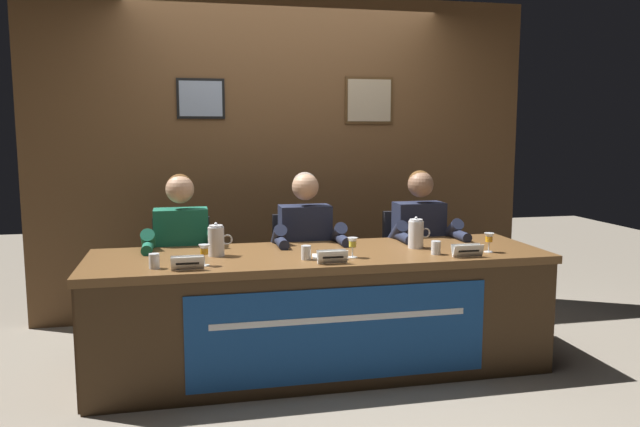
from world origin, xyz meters
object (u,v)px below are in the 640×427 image
water_pitcher_right_side (416,234)px  juice_glass_right (489,239)px  juice_glass_center (353,244)px  panelist_left (182,251)px  nameplate_left (187,263)px  water_cup_center (306,253)px  water_cup_left (154,262)px  panelist_center (307,246)px  juice_glass_left (204,251)px  chair_right (412,272)px  chair_center (302,278)px  nameplate_right (467,251)px  water_pitcher_left_side (216,241)px  water_cup_right (436,248)px  nameplate_center (333,257)px  document_stack_center (330,257)px  panelist_right (423,241)px  conference_table (324,294)px  chair_left (183,284)px

water_pitcher_right_side → juice_glass_right: bearing=-30.1°
juice_glass_center → panelist_left: bearing=148.9°
nameplate_left → water_cup_center: bearing=11.0°
water_cup_left → panelist_center: size_ratio=0.07×
panelist_left → panelist_center: size_ratio=1.00×
juice_glass_left → chair_right: chair_right is taller
juice_glass_left → chair_center: 1.19m
nameplate_right → water_pitcher_left_side: 1.54m
water_cup_right → water_cup_center: bearing=178.4°
nameplate_center → water_cup_right: bearing=9.8°
nameplate_center → water_pitcher_left_side: bearing=150.4°
chair_center → document_stack_center: (0.02, -0.79, 0.32)m
water_pitcher_right_side → chair_right: bearing=70.8°
panelist_center → chair_right: panelist_center is taller
juice_glass_center → nameplate_right: (0.69, -0.13, -0.05)m
juice_glass_left → nameplate_left: bearing=-136.7°
chair_right → water_pitcher_left_side: size_ratio=4.33×
juice_glass_left → water_cup_center: 0.61m
water_cup_left → water_cup_center: 0.88m
water_pitcher_left_side → chair_right: bearing=21.2°
panelist_left → water_pitcher_left_side: 0.46m
panelist_right → nameplate_left: bearing=-156.2°
conference_table → nameplate_right: bearing=-14.4°
chair_center → nameplate_center: 1.02m
chair_left → chair_center: (0.86, 0.00, 0.00)m
conference_table → panelist_left: panelist_left is taller
panelist_right → nameplate_right: panelist_right is taller
panelist_left → water_pitcher_right_side: size_ratio=5.88×
panelist_center → water_cup_right: bearing=-42.4°
chair_center → water_cup_center: chair_center is taller
juice_glass_center → water_pitcher_right_side: size_ratio=0.59×
conference_table → nameplate_right: (0.85, -0.22, 0.28)m
conference_table → panelist_center: 0.57m
conference_table → water_cup_right: size_ratio=33.92×
water_cup_left → chair_right: size_ratio=0.09×
chair_center → nameplate_right: (0.85, -0.95, 0.35)m
nameplate_center → water_cup_center: water_cup_center is taller
panelist_left → chair_center: (0.86, 0.20, -0.28)m
nameplate_right → water_pitcher_right_side: water_pitcher_right_side is taller
nameplate_center → juice_glass_right: 1.06m
chair_left → juice_glass_right: size_ratio=7.33×
juice_glass_center → water_pitcher_right_side: water_pitcher_right_side is taller
nameplate_left → nameplate_center: size_ratio=1.03×
nameplate_center → nameplate_right: (0.85, 0.00, 0.00)m
panelist_left → water_cup_right: 1.68m
chair_center → water_cup_left: bearing=-139.3°
juice_glass_right → water_pitcher_left_side: (-1.70, 0.25, 0.01)m
chair_center → juice_glass_right: (1.05, -0.84, 0.40)m
water_cup_left → nameplate_center: bearing=-4.9°
water_cup_left → panelist_right: bearing=19.6°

